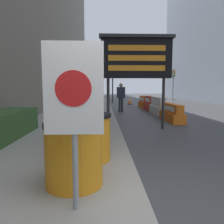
{
  "coord_description": "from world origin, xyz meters",
  "views": [
    {
      "loc": [
        -0.5,
        -2.08,
        1.41
      ],
      "look_at": [
        -0.14,
        7.96,
        0.33
      ],
      "focal_mm": 35.0,
      "sensor_mm": 36.0,
      "label": 1
    }
  ],
  "objects_px": {
    "warning_sign": "(74,99)",
    "jersey_barrier_orange_near": "(172,113)",
    "message_board": "(136,58)",
    "traffic_light_near_curb": "(113,76)",
    "jersey_barrier_orange_far": "(144,103)",
    "barrel_drum_foreground": "(74,154)",
    "traffic_cone_far": "(130,101)",
    "barrel_drum_middle": "(89,137)",
    "jersey_barrier_red_striped": "(150,104)",
    "traffic_light_far_side": "(174,78)",
    "traffic_cone_mid": "(150,104)",
    "traffic_cone_near": "(151,106)",
    "pedestrian_worker": "(121,95)",
    "jersey_barrier_white": "(158,107)",
    "barrel_drum_back": "(85,127)"
  },
  "relations": [
    {
      "from": "barrel_drum_back",
      "to": "traffic_cone_far",
      "type": "bearing_deg",
      "value": 79.47
    },
    {
      "from": "message_board",
      "to": "jersey_barrier_red_striped",
      "type": "distance_m",
      "value": 7.0
    },
    {
      "from": "message_board",
      "to": "jersey_barrier_white",
      "type": "distance_m",
      "value": 5.08
    },
    {
      "from": "jersey_barrier_orange_near",
      "to": "traffic_cone_far",
      "type": "bearing_deg",
      "value": 93.54
    },
    {
      "from": "barrel_drum_back",
      "to": "jersey_barrier_white",
      "type": "distance_m",
      "value": 7.8
    },
    {
      "from": "jersey_barrier_orange_near",
      "to": "jersey_barrier_orange_far",
      "type": "distance_m",
      "value": 6.68
    },
    {
      "from": "jersey_barrier_white",
      "to": "barrel_drum_foreground",
      "type": "bearing_deg",
      "value": -110.32
    },
    {
      "from": "traffic_light_far_side",
      "to": "traffic_cone_far",
      "type": "bearing_deg",
      "value": -138.39
    },
    {
      "from": "barrel_drum_foreground",
      "to": "traffic_cone_far",
      "type": "relative_size",
      "value": 1.2
    },
    {
      "from": "jersey_barrier_red_striped",
      "to": "traffic_cone_near",
      "type": "relative_size",
      "value": 3.02
    },
    {
      "from": "jersey_barrier_white",
      "to": "traffic_light_far_side",
      "type": "height_order",
      "value": "traffic_light_far_side"
    },
    {
      "from": "traffic_light_far_side",
      "to": "message_board",
      "type": "bearing_deg",
      "value": -111.61
    },
    {
      "from": "message_board",
      "to": "pedestrian_worker",
      "type": "height_order",
      "value": "message_board"
    },
    {
      "from": "traffic_cone_far",
      "to": "jersey_barrier_white",
      "type": "bearing_deg",
      "value": -85.35
    },
    {
      "from": "message_board",
      "to": "traffic_light_near_curb",
      "type": "bearing_deg",
      "value": 90.98
    },
    {
      "from": "warning_sign",
      "to": "jersey_barrier_orange_near",
      "type": "xyz_separation_m",
      "value": [
        3.25,
        7.2,
        -0.97
      ]
    },
    {
      "from": "barrel_drum_foreground",
      "to": "pedestrian_worker",
      "type": "distance_m",
      "value": 10.61
    },
    {
      "from": "traffic_cone_near",
      "to": "pedestrian_worker",
      "type": "xyz_separation_m",
      "value": [
        -1.95,
        -0.52,
        0.75
      ]
    },
    {
      "from": "warning_sign",
      "to": "traffic_light_near_curb",
      "type": "relative_size",
      "value": 0.47
    },
    {
      "from": "jersey_barrier_red_striped",
      "to": "barrel_drum_foreground",
      "type": "bearing_deg",
      "value": -106.62
    },
    {
      "from": "barrel_drum_foreground",
      "to": "traffic_light_near_curb",
      "type": "height_order",
      "value": "traffic_light_near_curb"
    },
    {
      "from": "barrel_drum_foreground",
      "to": "traffic_light_far_side",
      "type": "distance_m",
      "value": 23.2
    },
    {
      "from": "traffic_cone_mid",
      "to": "traffic_light_near_curb",
      "type": "distance_m",
      "value": 7.44
    },
    {
      "from": "message_board",
      "to": "warning_sign",
      "type": "bearing_deg",
      "value": -104.68
    },
    {
      "from": "pedestrian_worker",
      "to": "message_board",
      "type": "bearing_deg",
      "value": 80.54
    },
    {
      "from": "traffic_cone_mid",
      "to": "traffic_cone_far",
      "type": "height_order",
      "value": "traffic_cone_mid"
    },
    {
      "from": "jersey_barrier_orange_far",
      "to": "pedestrian_worker",
      "type": "height_order",
      "value": "pedestrian_worker"
    },
    {
      "from": "barrel_drum_middle",
      "to": "traffic_cone_near",
      "type": "xyz_separation_m",
      "value": [
        3.24,
        10.03,
        -0.29
      ]
    },
    {
      "from": "traffic_cone_near",
      "to": "traffic_light_near_curb",
      "type": "bearing_deg",
      "value": 104.82
    },
    {
      "from": "message_board",
      "to": "traffic_cone_near",
      "type": "bearing_deg",
      "value": 73.37
    },
    {
      "from": "jersey_barrier_red_striped",
      "to": "traffic_cone_mid",
      "type": "bearing_deg",
      "value": 77.73
    },
    {
      "from": "warning_sign",
      "to": "traffic_cone_near",
      "type": "height_order",
      "value": "warning_sign"
    },
    {
      "from": "barrel_drum_middle",
      "to": "traffic_cone_mid",
      "type": "relative_size",
      "value": 1.1
    },
    {
      "from": "jersey_barrier_white",
      "to": "traffic_light_near_curb",
      "type": "height_order",
      "value": "traffic_light_near_curb"
    },
    {
      "from": "jersey_barrier_orange_near",
      "to": "barrel_drum_middle",
      "type": "bearing_deg",
      "value": -119.83
    },
    {
      "from": "barrel_drum_middle",
      "to": "message_board",
      "type": "bearing_deg",
      "value": 69.97
    },
    {
      "from": "jersey_barrier_red_striped",
      "to": "traffic_light_far_side",
      "type": "distance_m",
      "value": 11.71
    },
    {
      "from": "jersey_barrier_red_striped",
      "to": "traffic_cone_mid",
      "type": "distance_m",
      "value": 1.2
    },
    {
      "from": "barrel_drum_middle",
      "to": "jersey_barrier_red_striped",
      "type": "bearing_deg",
      "value": 72.5
    },
    {
      "from": "barrel_drum_middle",
      "to": "traffic_cone_far",
      "type": "relative_size",
      "value": 1.2
    },
    {
      "from": "barrel_drum_foreground",
      "to": "traffic_light_near_curb",
      "type": "bearing_deg",
      "value": 86.25
    },
    {
      "from": "traffic_cone_far",
      "to": "pedestrian_worker",
      "type": "relative_size",
      "value": 0.39
    },
    {
      "from": "barrel_drum_foreground",
      "to": "jersey_barrier_orange_near",
      "type": "bearing_deg",
      "value": 63.15
    },
    {
      "from": "message_board",
      "to": "jersey_barrier_orange_far",
      "type": "relative_size",
      "value": 1.54
    },
    {
      "from": "barrel_drum_foreground",
      "to": "message_board",
      "type": "relative_size",
      "value": 0.26
    },
    {
      "from": "traffic_light_far_side",
      "to": "barrel_drum_middle",
      "type": "bearing_deg",
      "value": -111.32
    },
    {
      "from": "traffic_cone_near",
      "to": "barrel_drum_back",
      "type": "bearing_deg",
      "value": -110.66
    },
    {
      "from": "jersey_barrier_red_striped",
      "to": "traffic_light_far_side",
      "type": "bearing_deg",
      "value": 65.12
    },
    {
      "from": "warning_sign",
      "to": "jersey_barrier_orange_far",
      "type": "bearing_deg",
      "value": 76.83
    },
    {
      "from": "jersey_barrier_white",
      "to": "traffic_cone_far",
      "type": "height_order",
      "value": "jersey_barrier_white"
    }
  ]
}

